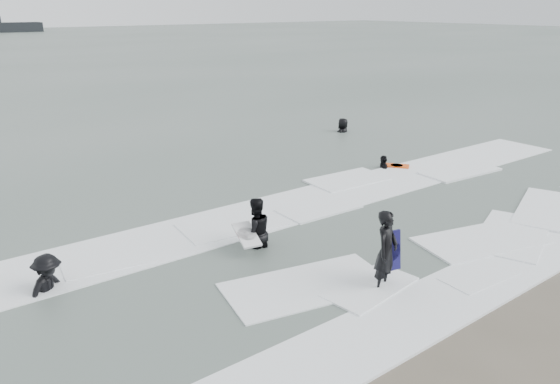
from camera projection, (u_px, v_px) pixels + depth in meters
ground at (412, 295)px, 12.35m from camera, size 320.00×320.00×0.00m
surfer_centre at (384, 289)px, 12.65m from camera, size 0.83×0.68×1.94m
surfer_wading at (255, 247)px, 14.78m from camera, size 1.05×0.87×1.97m
surfer_breaker at (50, 293)px, 12.45m from camera, size 1.34×1.21×1.81m
surfer_right_near at (383, 169)px, 21.82m from camera, size 0.91×1.07×1.72m
surfer_right_far at (343, 133)px, 28.00m from camera, size 1.11×1.00×1.90m
surf_foam at (308, 240)px, 15.14m from camera, size 30.03×9.06×0.09m
bodyboards at (351, 207)px, 16.28m from camera, size 10.03×7.04×1.25m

